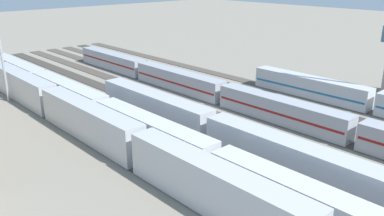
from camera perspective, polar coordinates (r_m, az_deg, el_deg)
ground_plane at (r=67.82m, az=1.12°, el=-0.24°), size 400.00×400.00×0.00m
track_bed_0 at (r=82.32m, az=11.21°, el=2.95°), size 140.00×2.80×0.12m
track_bed_1 at (r=78.46m, az=9.04°, el=2.27°), size 140.00×2.80×0.12m
track_bed_2 at (r=74.74m, az=6.65°, el=1.53°), size 140.00×2.80×0.12m
track_bed_3 at (r=71.18m, az=4.02°, el=0.71°), size 140.00×2.80×0.12m
track_bed_4 at (r=67.80m, az=1.12°, el=-0.20°), size 140.00×2.80×0.12m
track_bed_5 at (r=64.63m, az=-2.08°, el=-1.20°), size 140.00×2.80×0.12m
track_bed_6 at (r=61.70m, az=-5.59°, el=-2.29°), size 140.00×2.80×0.12m
track_bed_7 at (r=59.06m, az=-9.44°, el=-3.48°), size 140.00×2.80×0.12m
track_bed_8 at (r=56.73m, az=-13.65°, el=-4.75°), size 140.00×2.80×0.12m
train_on_track_6 at (r=45.16m, az=13.93°, el=-7.61°), size 71.40×3.00×5.00m
train_on_track_3 at (r=70.04m, az=4.56°, el=2.07°), size 95.60×3.06×3.80m
train_on_track_8 at (r=67.47m, az=-19.60°, el=0.86°), size 95.60×3.00×5.00m
train_on_track_7 at (r=54.68m, az=-6.80°, el=-2.94°), size 114.80×3.00×4.40m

